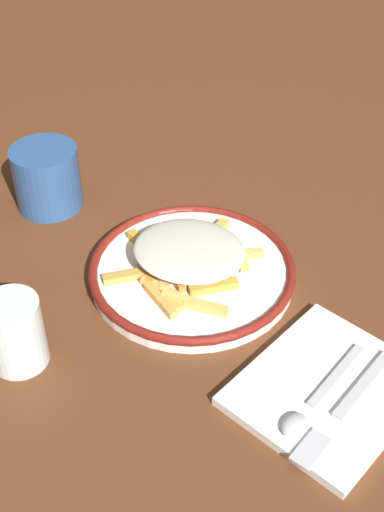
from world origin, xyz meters
TOP-DOWN VIEW (x-y plane):
  - ground_plane at (0.00, 0.00)m, footprint 2.60×2.60m
  - plate at (0.00, 0.00)m, footprint 0.26×0.26m
  - fries_heap at (0.01, 0.00)m, footprint 0.19×0.19m
  - napkin at (-0.23, 0.03)m, footprint 0.17×0.20m
  - fork at (-0.26, 0.04)m, footprint 0.03×0.18m
  - spoon at (-0.24, 0.06)m, footprint 0.03×0.15m
  - water_glass at (0.04, 0.23)m, footprint 0.06×0.06m
  - coffee_mug at (0.26, 0.03)m, footprint 0.12×0.09m

SIDE VIEW (x-z plane):
  - ground_plane at x=0.00m, z-range 0.00..0.00m
  - napkin at x=-0.23m, z-range 0.00..0.01m
  - plate at x=0.00m, z-range 0.00..0.02m
  - fork at x=-0.26m, z-range 0.01..0.02m
  - spoon at x=-0.24m, z-range 0.01..0.02m
  - fries_heap at x=0.01m, z-range 0.02..0.05m
  - water_glass at x=0.04m, z-range 0.00..0.09m
  - coffee_mug at x=0.26m, z-range 0.00..0.09m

